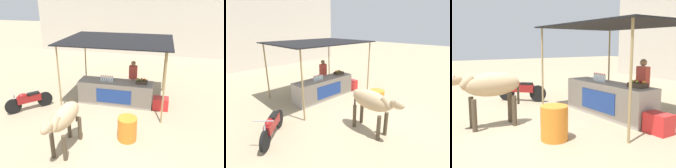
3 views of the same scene
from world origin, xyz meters
The scene contains 11 objects.
ground_plane centered at (0.00, 0.00, 0.00)m, with size 60.00×60.00×0.00m, color tan.
building_wall_far centered at (0.00, 10.69, 3.43)m, with size 16.00×0.50×6.85m, color beige.
stall_counter centered at (0.00, 2.20, 0.48)m, with size 3.00×0.82×0.96m.
stall_awning centered at (0.00, 2.50, 2.51)m, with size 4.20×3.20×2.61m.
water_bottle_row centered at (-0.35, 2.15, 1.07)m, with size 0.52×0.07×0.25m.
fruit_crate centered at (1.03, 2.26, 1.03)m, with size 0.44×0.32×0.18m.
vendor_behind_counter centered at (0.60, 2.95, 0.85)m, with size 0.34×0.22×1.65m.
cooler_box centered at (1.84, 2.10, 0.24)m, with size 0.60×0.44×0.48m, color red.
water_barrel centered at (0.88, -0.15, 0.38)m, with size 0.60×0.60×0.76m, color orange.
cow centered at (-0.76, -1.02, 1.03)m, with size 0.61×1.83×1.44m.
motorcycle_parked centered at (-3.16, 0.86, 0.43)m, with size 1.31×1.35×0.90m.
Camera 2 is at (-4.98, -3.79, 3.25)m, focal length 28.00 mm.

